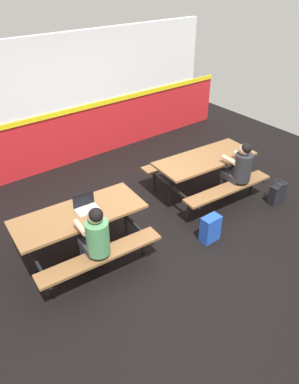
{
  "coord_description": "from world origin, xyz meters",
  "views": [
    {
      "loc": [
        -3.01,
        -3.8,
        3.77
      ],
      "look_at": [
        0.0,
        0.11,
        0.55
      ],
      "focal_mm": 34.15,
      "sensor_mm": 36.0,
      "label": 1
    }
  ],
  "objects_px": {
    "student_further": "(239,168)",
    "laptop_silver": "(86,206)",
    "tote_bag_bright": "(278,193)",
    "picnic_table_left": "(80,222)",
    "picnic_table_right": "(204,166)",
    "backpack_dark": "(210,229)",
    "student_nearer": "(95,237)"
  },
  "relations": [
    {
      "from": "student_further",
      "to": "laptop_silver",
      "type": "bearing_deg",
      "value": 169.45
    },
    {
      "from": "student_further",
      "to": "tote_bag_bright",
      "type": "relative_size",
      "value": 2.81
    },
    {
      "from": "tote_bag_bright",
      "to": "picnic_table_left",
      "type": "bearing_deg",
      "value": 164.69
    },
    {
      "from": "picnic_table_left",
      "to": "picnic_table_right",
      "type": "xyz_separation_m",
      "value": [
        2.59,
        0.1,
        0.0
      ]
    },
    {
      "from": "picnic_table_left",
      "to": "tote_bag_bright",
      "type": "relative_size",
      "value": 4.42
    },
    {
      "from": "picnic_table_left",
      "to": "picnic_table_right",
      "type": "relative_size",
      "value": 1.0
    },
    {
      "from": "backpack_dark",
      "to": "student_further",
      "type": "bearing_deg",
      "value": 22.53
    },
    {
      "from": "backpack_dark",
      "to": "tote_bag_bright",
      "type": "height_order",
      "value": "backpack_dark"
    },
    {
      "from": "picnic_table_left",
      "to": "backpack_dark",
      "type": "height_order",
      "value": "picnic_table_left"
    },
    {
      "from": "student_further",
      "to": "tote_bag_bright",
      "type": "bearing_deg",
      "value": -37.76
    },
    {
      "from": "student_nearer",
      "to": "student_further",
      "type": "height_order",
      "value": "same"
    },
    {
      "from": "student_further",
      "to": "backpack_dark",
      "type": "relative_size",
      "value": 2.74
    },
    {
      "from": "student_nearer",
      "to": "tote_bag_bright",
      "type": "distance_m",
      "value": 3.55
    },
    {
      "from": "student_further",
      "to": "backpack_dark",
      "type": "distance_m",
      "value": 1.3
    },
    {
      "from": "picnic_table_left",
      "to": "tote_bag_bright",
      "type": "xyz_separation_m",
      "value": [
        3.43,
        -0.94,
        -0.38
      ]
    },
    {
      "from": "student_further",
      "to": "student_nearer",
      "type": "bearing_deg",
      "value": -178.41
    },
    {
      "from": "picnic_table_right",
      "to": "student_further",
      "type": "relative_size",
      "value": 1.58
    },
    {
      "from": "laptop_silver",
      "to": "tote_bag_bright",
      "type": "height_order",
      "value": "laptop_silver"
    },
    {
      "from": "picnic_table_right",
      "to": "student_nearer",
      "type": "relative_size",
      "value": 1.58
    },
    {
      "from": "picnic_table_right",
      "to": "tote_bag_bright",
      "type": "bearing_deg",
      "value": -51.05
    },
    {
      "from": "tote_bag_bright",
      "to": "backpack_dark",
      "type": "bearing_deg",
      "value": 179.94
    },
    {
      "from": "picnic_table_right",
      "to": "student_nearer",
      "type": "xyz_separation_m",
      "value": [
        -2.64,
        -0.66,
        0.13
      ]
    },
    {
      "from": "picnic_table_left",
      "to": "backpack_dark",
      "type": "relative_size",
      "value": 4.32
    },
    {
      "from": "picnic_table_left",
      "to": "student_further",
      "type": "bearing_deg",
      "value": -9.51
    },
    {
      "from": "student_nearer",
      "to": "student_further",
      "type": "bearing_deg",
      "value": 1.59
    },
    {
      "from": "student_nearer",
      "to": "picnic_table_left",
      "type": "bearing_deg",
      "value": 83.9
    },
    {
      "from": "laptop_silver",
      "to": "backpack_dark",
      "type": "distance_m",
      "value": 1.93
    },
    {
      "from": "picnic_table_right",
      "to": "backpack_dark",
      "type": "height_order",
      "value": "picnic_table_right"
    },
    {
      "from": "picnic_table_right",
      "to": "backpack_dark",
      "type": "xyz_separation_m",
      "value": [
        -0.87,
        -1.04,
        -0.36
      ]
    },
    {
      "from": "picnic_table_left",
      "to": "student_nearer",
      "type": "bearing_deg",
      "value": -96.1
    },
    {
      "from": "laptop_silver",
      "to": "picnic_table_left",
      "type": "bearing_deg",
      "value": -168.94
    },
    {
      "from": "student_further",
      "to": "picnic_table_left",
      "type": "bearing_deg",
      "value": 170.49
    }
  ]
}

